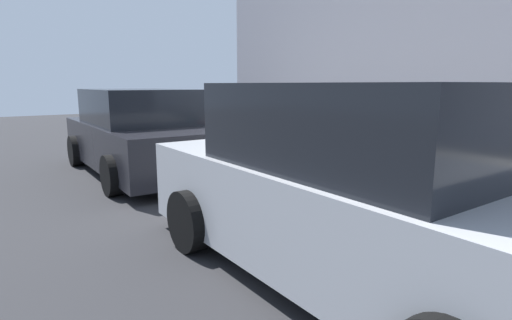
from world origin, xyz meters
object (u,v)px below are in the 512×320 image
suitcase_teal_0 (482,188)px  suitcase_maroon_3 (389,166)px  suitcase_teal_7 (299,149)px  bollard_post (242,135)px  suitcase_olive_5 (336,159)px  parked_car_charcoal_1 (139,134)px  suitcase_silver_2 (415,178)px  fire_hydrant (264,140)px  parked_car_silver_0 (361,191)px  suitcase_black_6 (320,153)px  suitcase_navy_4 (359,162)px  suitcase_red_8 (281,152)px  suitcase_red_1 (448,183)px

suitcase_teal_0 → suitcase_maroon_3: suitcase_maroon_3 is taller
suitcase_teal_7 → bollard_post: suitcase_teal_7 is taller
suitcase_olive_5 → bollard_post: (2.65, 0.11, 0.14)m
suitcase_teal_7 → parked_car_charcoal_1: parked_car_charcoal_1 is taller
parked_car_charcoal_1 → suitcase_silver_2: bearing=-152.3°
fire_hydrant → parked_car_silver_0: size_ratio=0.18×
suitcase_black_6 → bollard_post: 2.17m
suitcase_navy_4 → parked_car_charcoal_1: 4.17m
fire_hydrant → parked_car_charcoal_1: 2.49m
suitcase_olive_5 → suitcase_red_8: 1.44m
suitcase_teal_0 → bollard_post: bollard_post is taller
suitcase_navy_4 → suitcase_black_6: 1.01m
suitcase_teal_0 → bollard_post: size_ratio=0.73×
suitcase_maroon_3 → parked_car_silver_0: bearing=121.2°
suitcase_silver_2 → suitcase_navy_4: bearing=6.6°
bollard_post → suitcase_teal_0: bearing=-178.0°
suitcase_silver_2 → fire_hydrant: 3.51m
suitcase_teal_7 → bollard_post: bearing=4.1°
suitcase_black_6 → suitcase_teal_7: (0.47, 0.09, 0.03)m
suitcase_maroon_3 → suitcase_teal_7: 1.93m
suitcase_black_6 → fire_hydrant: bearing=2.1°
parked_car_charcoal_1 → suitcase_navy_4: bearing=-147.7°
suitcase_teal_7 → parked_car_charcoal_1: (2.06, 2.27, 0.23)m
suitcase_navy_4 → parked_car_silver_0: 2.93m
suitcase_teal_7 → parked_car_silver_0: parked_car_silver_0 is taller
suitcase_navy_4 → bollard_post: bearing=1.4°
suitcase_teal_7 → suitcase_maroon_3: bearing=-177.8°
bollard_post → suitcase_silver_2: bearing=-177.5°
suitcase_red_1 → suitcase_teal_7: bearing=2.1°
suitcase_black_6 → bollard_post: bollard_post is taller
suitcase_maroon_3 → suitcase_red_8: (2.41, 0.10, -0.11)m
suitcase_teal_0 → suitcase_red_8: 3.76m
suitcase_navy_4 → suitcase_red_8: (1.94, -0.02, -0.11)m
suitcase_silver_2 → suitcase_navy_4: size_ratio=0.71×
bollard_post → parked_car_charcoal_1: size_ratio=0.20×
suitcase_maroon_3 → suitcase_teal_0: bearing=179.1°
suitcase_black_6 → suitcase_teal_7: suitcase_teal_7 is taller
suitcase_silver_2 → suitcase_maroon_3: suitcase_maroon_3 is taller
suitcase_silver_2 → suitcase_teal_7: bearing=1.4°
suitcase_red_1 → suitcase_silver_2: suitcase_silver_2 is taller
suitcase_olive_5 → suitcase_teal_7: 0.96m
bollard_post → parked_car_charcoal_1: 2.18m
suitcase_olive_5 → parked_car_silver_0: (-2.39, 2.26, 0.32)m
parked_car_charcoal_1 → fire_hydrant: bearing=-112.2°
suitcase_red_1 → suitcase_silver_2: 0.45m
suitcase_black_6 → suitcase_silver_2: bearing=179.2°
suitcase_teal_7 → suitcase_silver_2: bearing=-178.6°
fire_hydrant → parked_car_silver_0: 5.03m
parked_car_charcoal_1 → suitcase_red_1: bearing=-154.1°
suitcase_maroon_3 → suitcase_silver_2: bearing=178.1°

